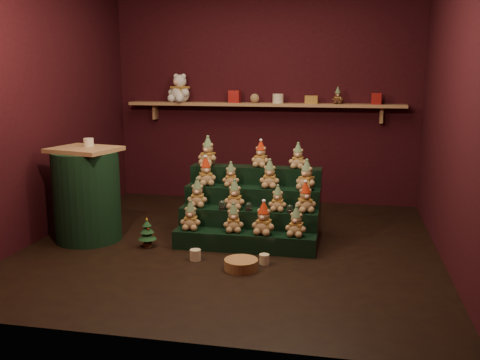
% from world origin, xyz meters
% --- Properties ---
extents(ground, '(4.00, 4.00, 0.00)m').
position_xyz_m(ground, '(0.00, 0.00, 0.00)').
color(ground, black).
rests_on(ground, ground).
extents(back_wall, '(4.00, 0.10, 2.80)m').
position_xyz_m(back_wall, '(0.00, 2.05, 1.40)').
color(back_wall, black).
rests_on(back_wall, ground).
extents(front_wall, '(4.00, 0.10, 2.80)m').
position_xyz_m(front_wall, '(0.00, -2.05, 1.40)').
color(front_wall, black).
rests_on(front_wall, ground).
extents(left_wall, '(0.10, 4.00, 2.80)m').
position_xyz_m(left_wall, '(-2.05, 0.00, 1.40)').
color(left_wall, black).
rests_on(left_wall, ground).
extents(right_wall, '(0.10, 4.00, 2.80)m').
position_xyz_m(right_wall, '(2.05, 0.00, 1.40)').
color(right_wall, black).
rests_on(right_wall, ground).
extents(back_shelf, '(3.60, 0.26, 0.24)m').
position_xyz_m(back_shelf, '(0.00, 1.87, 1.29)').
color(back_shelf, tan).
rests_on(back_shelf, ground).
extents(riser_tier_front, '(1.40, 0.22, 0.18)m').
position_xyz_m(riser_tier_front, '(0.15, -0.14, 0.09)').
color(riser_tier_front, black).
rests_on(riser_tier_front, ground).
extents(riser_tier_midfront, '(1.40, 0.22, 0.36)m').
position_xyz_m(riser_tier_midfront, '(0.15, 0.08, 0.18)').
color(riser_tier_midfront, black).
rests_on(riser_tier_midfront, ground).
extents(riser_tier_midback, '(1.40, 0.22, 0.54)m').
position_xyz_m(riser_tier_midback, '(0.15, 0.30, 0.27)').
color(riser_tier_midback, black).
rests_on(riser_tier_midback, ground).
extents(riser_tier_back, '(1.40, 0.22, 0.72)m').
position_xyz_m(riser_tier_back, '(0.15, 0.52, 0.36)').
color(riser_tier_back, black).
rests_on(riser_tier_back, ground).
extents(teddy_0, '(0.22, 0.20, 0.28)m').
position_xyz_m(teddy_0, '(-0.39, -0.13, 0.32)').
color(teddy_0, tan).
rests_on(teddy_0, riser_tier_front).
extents(teddy_1, '(0.23, 0.22, 0.28)m').
position_xyz_m(teddy_1, '(0.04, -0.12, 0.32)').
color(teddy_1, tan).
rests_on(teddy_1, riser_tier_front).
extents(teddy_2, '(0.25, 0.23, 0.31)m').
position_xyz_m(teddy_2, '(0.34, -0.14, 0.34)').
color(teddy_2, tan).
rests_on(teddy_2, riser_tier_front).
extents(teddy_3, '(0.23, 0.22, 0.28)m').
position_xyz_m(teddy_3, '(0.65, -0.14, 0.32)').
color(teddy_3, tan).
rests_on(teddy_3, riser_tier_front).
extents(teddy_4, '(0.22, 0.20, 0.29)m').
position_xyz_m(teddy_4, '(-0.38, 0.09, 0.50)').
color(teddy_4, tan).
rests_on(teddy_4, riser_tier_midfront).
extents(teddy_5, '(0.21, 0.19, 0.29)m').
position_xyz_m(teddy_5, '(0.01, 0.08, 0.50)').
color(teddy_5, tan).
rests_on(teddy_5, riser_tier_midfront).
extents(teddy_6, '(0.18, 0.16, 0.25)m').
position_xyz_m(teddy_6, '(0.44, 0.08, 0.49)').
color(teddy_6, tan).
rests_on(teddy_6, riser_tier_midfront).
extents(teddy_7, '(0.26, 0.25, 0.29)m').
position_xyz_m(teddy_7, '(0.71, 0.09, 0.51)').
color(teddy_7, tan).
rests_on(teddy_7, riser_tier_midfront).
extents(teddy_8, '(0.27, 0.26, 0.29)m').
position_xyz_m(teddy_8, '(-0.35, 0.31, 0.69)').
color(teddy_8, tan).
rests_on(teddy_8, riser_tier_midback).
extents(teddy_9, '(0.19, 0.18, 0.25)m').
position_xyz_m(teddy_9, '(-0.08, 0.31, 0.66)').
color(teddy_9, tan).
rests_on(teddy_9, riser_tier_midback).
extents(teddy_10, '(0.21, 0.19, 0.29)m').
position_xyz_m(teddy_10, '(0.33, 0.31, 0.68)').
color(teddy_10, tan).
rests_on(teddy_10, riser_tier_midback).
extents(teddy_11, '(0.28, 0.27, 0.30)m').
position_xyz_m(teddy_11, '(0.71, 0.29, 0.69)').
color(teddy_11, tan).
rests_on(teddy_11, riser_tier_midback).
extents(teddy_12, '(0.26, 0.25, 0.30)m').
position_xyz_m(teddy_12, '(-0.38, 0.51, 0.87)').
color(teddy_12, tan).
rests_on(teddy_12, riser_tier_back).
extents(teddy_13, '(0.23, 0.21, 0.27)m').
position_xyz_m(teddy_13, '(0.20, 0.51, 0.86)').
color(teddy_13, tan).
rests_on(teddy_13, riser_tier_back).
extents(teddy_14, '(0.20, 0.18, 0.26)m').
position_xyz_m(teddy_14, '(0.60, 0.50, 0.85)').
color(teddy_14, tan).
rests_on(teddy_14, riser_tier_back).
extents(snow_globe_a, '(0.07, 0.07, 0.09)m').
position_xyz_m(snow_globe_a, '(-0.11, 0.02, 0.41)').
color(snow_globe_a, black).
rests_on(snow_globe_a, riser_tier_midfront).
extents(snow_globe_b, '(0.06, 0.06, 0.09)m').
position_xyz_m(snow_globe_b, '(0.16, 0.02, 0.40)').
color(snow_globe_b, black).
rests_on(snow_globe_b, riser_tier_midfront).
extents(snow_globe_c, '(0.06, 0.06, 0.08)m').
position_xyz_m(snow_globe_c, '(0.57, 0.02, 0.40)').
color(snow_globe_c, black).
rests_on(snow_globe_c, riser_tier_midfront).
extents(side_table, '(0.73, 0.67, 0.97)m').
position_xyz_m(side_table, '(-1.50, -0.11, 0.48)').
color(side_table, tan).
rests_on(side_table, ground).
extents(table_ornament, '(0.10, 0.10, 0.08)m').
position_xyz_m(table_ornament, '(-1.50, -0.01, 1.01)').
color(table_ornament, beige).
rests_on(table_ornament, side_table).
extents(mini_christmas_tree, '(0.18, 0.18, 0.31)m').
position_xyz_m(mini_christmas_tree, '(-0.82, -0.22, 0.15)').
color(mini_christmas_tree, '#472F19').
rests_on(mini_christmas_tree, ground).
extents(mug_left, '(0.10, 0.10, 0.10)m').
position_xyz_m(mug_left, '(-0.24, -0.50, 0.05)').
color(mug_left, beige).
rests_on(mug_left, ground).
extents(mug_right, '(0.09, 0.09, 0.09)m').
position_xyz_m(mug_right, '(0.40, -0.48, 0.05)').
color(mug_right, beige).
rests_on(mug_right, ground).
extents(wicker_basket, '(0.36, 0.36, 0.09)m').
position_xyz_m(wicker_basket, '(0.22, -0.65, 0.05)').
color(wicker_basket, '#A77D43').
rests_on(wicker_basket, ground).
extents(white_bear, '(0.43, 0.41, 0.47)m').
position_xyz_m(white_bear, '(-1.11, 1.84, 1.55)').
color(white_bear, white).
rests_on(white_bear, back_shelf).
extents(brown_bear, '(0.15, 0.14, 0.20)m').
position_xyz_m(brown_bear, '(0.95, 1.84, 1.42)').
color(brown_bear, '#452517').
rests_on(brown_bear, back_shelf).
extents(gift_tin_red_a, '(0.14, 0.14, 0.16)m').
position_xyz_m(gift_tin_red_a, '(-0.37, 1.85, 1.40)').
color(gift_tin_red_a, maroon).
rests_on(gift_tin_red_a, back_shelf).
extents(gift_tin_cream, '(0.14, 0.14, 0.12)m').
position_xyz_m(gift_tin_cream, '(0.20, 1.85, 1.38)').
color(gift_tin_cream, beige).
rests_on(gift_tin_cream, back_shelf).
extents(gift_tin_red_b, '(0.12, 0.12, 0.14)m').
position_xyz_m(gift_tin_red_b, '(1.42, 1.85, 1.39)').
color(gift_tin_red_b, maroon).
rests_on(gift_tin_red_b, back_shelf).
extents(shelf_plush_ball, '(0.12, 0.12, 0.12)m').
position_xyz_m(shelf_plush_ball, '(-0.10, 1.85, 1.38)').
color(shelf_plush_ball, tan).
rests_on(shelf_plush_ball, back_shelf).
extents(scarf_gift_box, '(0.16, 0.10, 0.10)m').
position_xyz_m(scarf_gift_box, '(0.63, 1.85, 1.37)').
color(scarf_gift_box, orange).
rests_on(scarf_gift_box, back_shelf).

